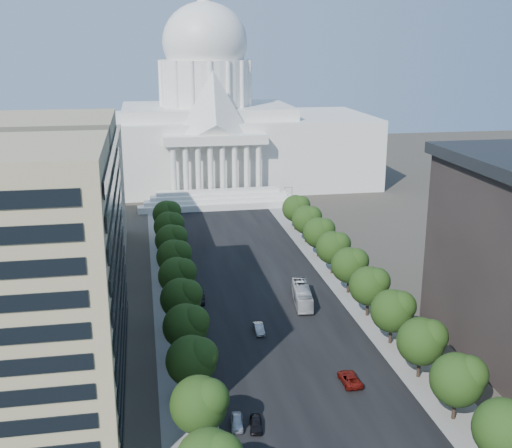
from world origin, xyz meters
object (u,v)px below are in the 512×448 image
car_red (350,379)px  city_bus (302,295)px  car_dark_a (256,424)px  car_parked (237,422)px  car_dark_b (200,299)px  car_silver (259,329)px

car_red → city_bus: city_bus is taller
car_dark_a → car_parked: size_ratio=0.99×
car_red → car_dark_b: bearing=-61.9°
car_silver → car_red: bearing=-61.7°
car_parked → city_bus: city_bus is taller
car_silver → car_parked: (-8.36, -28.83, -0.03)m
car_dark_a → car_red: size_ratio=0.73×
car_dark_a → car_red: (16.56, 9.42, 0.08)m
car_dark_a → car_parked: (-2.50, 0.91, 0.01)m
car_dark_a → car_silver: size_ratio=0.92×
car_dark_b → car_parked: 44.74m
car_dark_b → car_parked: (1.00, -44.73, 0.01)m
car_dark_a → car_silver: 30.31m
car_red → city_bus: (0.39, 32.09, 1.01)m
car_silver → car_dark_a: bearing=-100.6°
car_dark_b → city_bus: bearing=-6.2°
car_dark_b → car_parked: size_ratio=1.16×
car_silver → car_dark_b: size_ratio=0.93×
car_silver → city_bus: bearing=47.2°
car_dark_a → car_dark_b: car_dark_a is taller
car_silver → car_parked: size_ratio=1.08×
car_red → car_dark_b: size_ratio=1.16×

